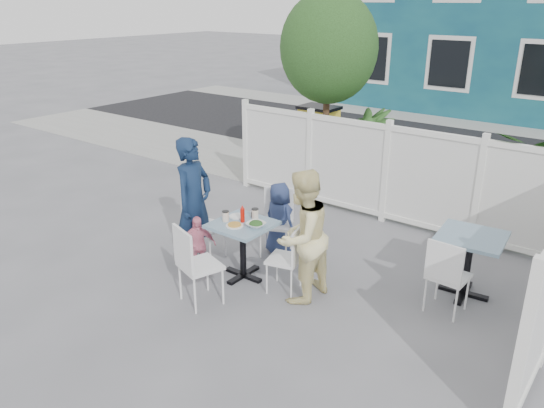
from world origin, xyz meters
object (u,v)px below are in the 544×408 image
Objects in this scene: utility_cabinet at (318,141)px; toddler at (197,246)px; man at (194,202)px; boy at (279,219)px; chair_right at (290,254)px; chair_back at (277,216)px; woman at (302,237)px; chair_left at (200,219)px; chair_near at (193,260)px; main_table at (243,236)px; spare_table at (470,249)px.

toddler is (1.17, -4.72, -0.25)m from utility_cabinet.
man reaches higher than utility_cabinet.
chair_right is at bearing 143.05° from boy.
boy is (0.06, -0.03, -0.01)m from chair_back.
woman is at bearing -95.41° from man.
chair_left is 1.09× the size of chair_back.
main_table is at bearing 106.48° from chair_near.
chair_right is (2.38, -4.35, -0.15)m from utility_cabinet.
chair_left is at bearing 149.20° from chair_near.
main_table is 0.70m from chair_right.
man reaches higher than woman.
woman is (0.91, 0.89, 0.23)m from chair_near.
woman reaches higher than utility_cabinet.
utility_cabinet is 4.45m from chair_left.
chair_left is at bearing -77.99° from utility_cabinet.
chair_near is (1.66, -5.27, -0.08)m from utility_cabinet.
chair_near is at bearing -144.44° from man.
boy is (-0.04, 0.84, -0.06)m from main_table.
chair_right is (1.52, 0.01, -0.08)m from chair_left.
utility_cabinet is 5.19m from spare_table.
chair_near is at bearing 29.54° from chair_left.
chair_right is at bearing -60.51° from utility_cabinet.
utility_cabinet is 4.86m from toddler.
spare_table is at bearing 99.26° from chair_left.
man is (0.03, -0.11, 0.29)m from chair_left.
chair_right is 0.54× the size of woman.
toddler is (-0.42, -1.17, -0.13)m from chair_back.
chair_back is at bearing -170.44° from spare_table.
chair_back is at bearing -45.30° from man.
chair_left is 1.02× the size of chair_near.
chair_right is 1.13m from chair_back.
chair_near is at bearing 127.44° from chair_right.
utility_cabinet reaches higher than main_table.
woman reaches higher than chair_near.
utility_cabinet reaches higher than toddler.
utility_cabinet is at bearing 125.64° from chair_near.
woman reaches higher than boy.
chair_right is 1.06m from boy.
utility_cabinet is 3.94m from boy.
toddler is at bearing -73.73° from woman.
utility_cabinet is at bearing -90.15° from chair_back.
toddler is at bearing -150.21° from main_table.
boy is at bearing 108.59° from chair_near.
woman is at bearing 115.34° from chair_back.
chair_back is 0.07m from boy.
spare_table is at bearing -69.83° from chair_right.
main_table is 0.93× the size of toddler.
spare_table is 0.47× the size of man.
chair_back is 0.88× the size of boy.
utility_cabinet reaches higher than chair_right.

